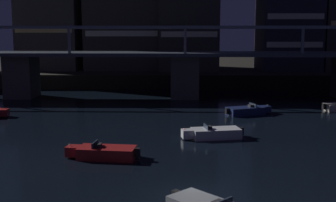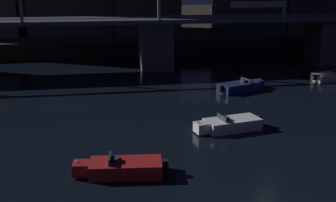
{
  "view_description": "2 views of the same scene",
  "coord_description": "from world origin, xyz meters",
  "px_view_note": "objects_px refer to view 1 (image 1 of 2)",
  "views": [
    {
      "loc": [
        -0.93,
        -22.67,
        8.69
      ],
      "look_at": [
        -1.81,
        17.98,
        2.31
      ],
      "focal_mm": 47.56,
      "sensor_mm": 36.0,
      "label": 1
    },
    {
      "loc": [
        -7.26,
        -15.0,
        10.39
      ],
      "look_at": [
        -1.65,
        17.45,
        1.1
      ],
      "focal_mm": 46.61,
      "sensor_mm": 36.0,
      "label": 2
    }
  ],
  "objects_px": {
    "tower_east_tall": "(289,3)",
    "speedboat_near_right": "(247,111)",
    "speedboat_near_center": "(104,152)",
    "speedboat_mid_right": "(213,133)",
    "river_bridge": "(185,67)"
  },
  "relations": [
    {
      "from": "river_bridge",
      "to": "speedboat_near_right",
      "type": "xyz_separation_m",
      "value": [
        6.45,
        -11.86,
        -3.67
      ]
    },
    {
      "from": "river_bridge",
      "to": "speedboat_near_center",
      "type": "bearing_deg",
      "value": -101.9
    },
    {
      "from": "tower_east_tall",
      "to": "speedboat_near_center",
      "type": "distance_m",
      "value": 53.36
    },
    {
      "from": "tower_east_tall",
      "to": "speedboat_near_right",
      "type": "distance_m",
      "value": 34.01
    },
    {
      "from": "river_bridge",
      "to": "speedboat_near_center",
      "type": "height_order",
      "value": "river_bridge"
    },
    {
      "from": "river_bridge",
      "to": "speedboat_mid_right",
      "type": "distance_m",
      "value": 22.85
    },
    {
      "from": "tower_east_tall",
      "to": "speedboat_mid_right",
      "type": "xyz_separation_m",
      "value": [
        -15.54,
        -40.01,
        -12.96
      ]
    },
    {
      "from": "tower_east_tall",
      "to": "speedboat_near_center",
      "type": "bearing_deg",
      "value": -117.1
    },
    {
      "from": "river_bridge",
      "to": "speedboat_mid_right",
      "type": "xyz_separation_m",
      "value": [
        2.03,
        -22.46,
        -3.67
      ]
    },
    {
      "from": "tower_east_tall",
      "to": "speedboat_mid_right",
      "type": "relative_size",
      "value": 4.34
    },
    {
      "from": "speedboat_near_right",
      "to": "speedboat_mid_right",
      "type": "bearing_deg",
      "value": -112.62
    },
    {
      "from": "tower_east_tall",
      "to": "speedboat_near_right",
      "type": "relative_size",
      "value": 4.46
    },
    {
      "from": "tower_east_tall",
      "to": "speedboat_near_center",
      "type": "xyz_separation_m",
      "value": [
        -23.58,
        -46.08,
        -12.96
      ]
    },
    {
      "from": "speedboat_near_center",
      "to": "speedboat_mid_right",
      "type": "height_order",
      "value": "same"
    },
    {
      "from": "speedboat_near_center",
      "to": "speedboat_mid_right",
      "type": "xyz_separation_m",
      "value": [
        8.04,
        6.07,
        0.0
      ]
    }
  ]
}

